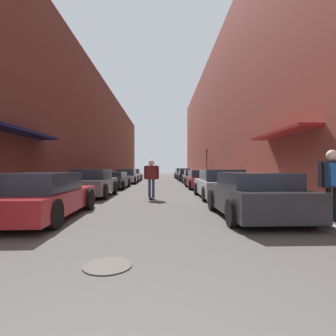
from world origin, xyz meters
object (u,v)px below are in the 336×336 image
Objects in this scene: parked_car_left_4 at (132,175)px; parked_car_left_0 at (43,196)px; parked_car_right_0 at (254,195)px; parked_car_left_1 at (93,183)px; parked_car_right_1 at (220,184)px; parked_car_right_4 at (186,175)px; manhole_cover at (108,266)px; parked_car_left_3 at (127,177)px; parked_car_right_5 at (182,173)px; skateboarder at (151,175)px; parked_car_right_3 at (194,177)px; parked_car_right_2 at (202,180)px; parked_car_left_2 at (113,180)px; traffic_light at (207,160)px; pedestrian at (333,177)px.

parked_car_left_0 is at bearing -89.96° from parked_car_left_4.
parked_car_left_1 is at bearing 137.50° from parked_car_right_0.
parked_car_right_4 is at bearing 90.15° from parked_car_right_1.
parked_car_left_1 reaches higher than manhole_cover.
parked_car_left_1 is 0.99× the size of parked_car_left_3.
skateboarder is at bearing -97.76° from parked_car_right_5.
parked_car_left_0 is 0.97× the size of parked_car_right_5.
parked_car_left_4 reaches higher than parked_car_right_4.
parked_car_right_5 is (6.01, 27.62, 0.04)m from parked_car_left_0.
parked_car_right_0 is at bearing -55.46° from skateboarder.
parked_car_right_3 is at bearing -89.11° from parked_car_right_4.
parked_car_left_1 reaches higher than parked_car_left_4.
manhole_cover is at bearing -73.91° from parked_car_left_1.
parked_car_right_0 is at bearing 46.95° from manhole_cover.
parked_car_right_2 is at bearing 89.35° from parked_car_right_0.
parked_car_right_3 is at bearing 36.02° from parked_car_left_2.
parked_car_right_1 is 5.74m from parked_car_right_2.
parked_car_left_1 is 2.21× the size of skateboarder.
parked_car_left_4 is (0.05, 16.42, -0.03)m from parked_car_left_1.
parked_car_right_5 reaches higher than parked_car_right_2.
parked_car_left_1 is 0.82× the size of parked_car_left_2.
parked_car_right_3 reaches higher than parked_car_left_2.
parked_car_right_2 is (0.02, 5.74, -0.03)m from parked_car_right_1.
parked_car_left_0 is 1.33× the size of traffic_light.
parked_car_right_2 is 0.87× the size of parked_car_right_4.
skateboarder is at bearing -107.07° from traffic_light.
parked_car_left_1 is 0.95× the size of parked_car_right_2.
parked_car_right_0 reaches higher than parked_car_right_2.
parked_car_left_0 is 7.53m from pedestrian.
parked_car_left_3 reaches higher than parked_car_right_0.
traffic_light is at bearing 71.82° from parked_car_right_3.
parked_car_right_4 is 6.81× the size of manhole_cover.
parked_car_left_1 is 7.97m from parked_car_right_2.
manhole_cover is (2.52, -20.30, -0.61)m from parked_car_left_3.
parked_car_right_3 is (6.24, 4.54, 0.04)m from parked_car_left_2.
parked_car_right_0 is at bearing -61.17° from parked_car_left_2.
skateboarder is at bearing 124.54° from parked_car_right_0.
parked_car_left_4 reaches higher than parked_car_left_2.
parked_car_right_1 reaches higher than parked_car_left_3.
parked_car_right_0 is 21.58m from parked_car_right_4.
traffic_light reaches higher than parked_car_left_2.
parked_car_left_3 is (0.12, 11.16, -0.04)m from parked_car_left_1.
parked_car_right_4 is at bearing 69.27° from parked_car_left_1.
parked_car_left_2 is 1.37× the size of traffic_light.
parked_car_right_1 is at bearing -70.43° from parked_car_left_4.
pedestrian reaches higher than parked_car_left_1.
skateboarder is 19.30m from traffic_light.
parked_car_right_3 is 5.98m from parked_car_right_4.
parked_car_right_4 is at bearing 82.23° from manhole_cover.
parked_car_left_4 is at bearing 89.38° from parked_car_left_2.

